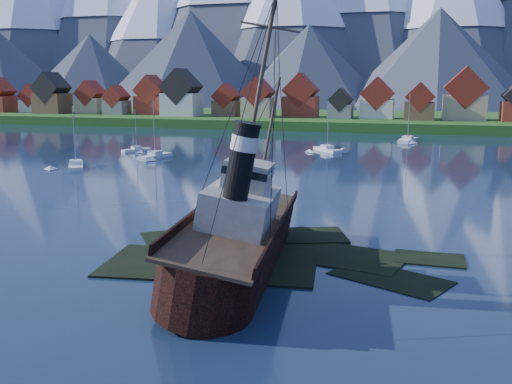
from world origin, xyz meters
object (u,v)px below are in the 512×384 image
(tugboat_wreck, at_px, (237,232))
(sailboat_c, at_px, (327,150))
(sailboat_a, at_px, (76,166))
(sailboat_e, at_px, (408,141))
(sailboat_b, at_px, (137,150))
(sailboat_f, at_px, (155,157))

(tugboat_wreck, distance_m, sailboat_c, 82.39)
(sailboat_a, height_order, sailboat_e, sailboat_e)
(sailboat_b, bearing_deg, tugboat_wreck, -23.53)
(sailboat_c, bearing_deg, tugboat_wreck, -124.53)
(sailboat_b, xyz_separation_m, sailboat_e, (57.64, 38.88, 0.05))
(sailboat_f, bearing_deg, sailboat_c, 44.08)
(sailboat_b, bearing_deg, sailboat_a, -54.68)
(sailboat_c, xyz_separation_m, sailboat_f, (-31.81, -21.57, 0.03))
(tugboat_wreck, distance_m, sailboat_e, 109.34)
(sailboat_f, bearing_deg, sailboat_a, -106.79)
(sailboat_b, xyz_separation_m, sailboat_c, (41.00, 12.23, 0.03))
(sailboat_a, height_order, sailboat_b, sailboat_a)
(sailboat_c, distance_m, sailboat_f, 38.44)
(sailboat_a, distance_m, sailboat_c, 54.63)
(sailboat_a, bearing_deg, sailboat_b, 59.75)
(sailboat_e, relative_size, sailboat_f, 1.01)
(tugboat_wreck, bearing_deg, sailboat_c, 87.46)
(tugboat_wreck, bearing_deg, sailboat_e, 77.70)
(tugboat_wreck, xyz_separation_m, sailboat_b, (-46.96, 69.90, -2.69))
(sailboat_e, bearing_deg, tugboat_wreck, -84.56)
(sailboat_c, relative_size, sailboat_e, 0.93)
(tugboat_wreck, relative_size, sailboat_c, 2.49)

